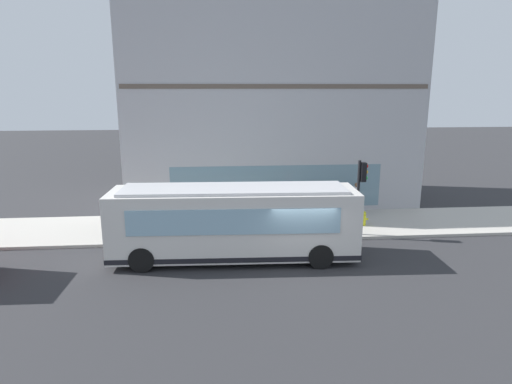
{
  "coord_description": "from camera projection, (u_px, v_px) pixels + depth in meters",
  "views": [
    {
      "loc": [
        -16.43,
        3.23,
        6.99
      ],
      "look_at": [
        3.47,
        1.5,
        2.21
      ],
      "focal_mm": 30.71,
      "sensor_mm": 36.0,
      "label": 1
    }
  ],
  "objects": [
    {
      "name": "pedestrian_by_light_pole",
      "position": [
        313.0,
        213.0,
        21.08
      ],
      "size": [
        0.32,
        0.32,
        1.65
      ],
      "color": "black",
      "rests_on": "sidewalk_curb"
    },
    {
      "name": "pedestrian_near_hydrant",
      "position": [
        356.0,
        196.0,
        23.96
      ],
      "size": [
        0.32,
        0.32,
        1.8
      ],
      "color": "#8C3F8C",
      "rests_on": "sidewalk_curb"
    },
    {
      "name": "traffic_light_near_corner",
      "position": [
        361.0,
        183.0,
        20.39
      ],
      "size": [
        0.32,
        0.49,
        3.58
      ],
      "color": "black",
      "rests_on": "sidewalk_curb"
    },
    {
      "name": "pedestrian_near_building_entrance",
      "position": [
        320.0,
        200.0,
        23.71
      ],
      "size": [
        0.32,
        0.32,
        1.55
      ],
      "color": "#3359A5",
      "rests_on": "sidewalk_curb"
    },
    {
      "name": "ground",
      "position": [
        300.0,
        264.0,
        17.81
      ],
      "size": [
        120.0,
        120.0,
        0.0
      ],
      "primitive_type": "plane",
      "color": "#2D2D30"
    },
    {
      "name": "city_bus_nearside",
      "position": [
        234.0,
        223.0,
        18.0
      ],
      "size": [
        2.91,
        10.13,
        3.07
      ],
      "color": "silver",
      "rests_on": "ground"
    },
    {
      "name": "newspaper_vending_box",
      "position": [
        286.0,
        222.0,
        21.33
      ],
      "size": [
        0.44,
        0.43,
        0.9
      ],
      "color": "#197233",
      "rests_on": "sidewalk_curb"
    },
    {
      "name": "sidewalk_curb",
      "position": [
        282.0,
        225.0,
        22.54
      ],
      "size": [
        4.59,
        40.0,
        0.15
      ],
      "primitive_type": "cube",
      "color": "#B2ADA3",
      "rests_on": "ground"
    },
    {
      "name": "pedestrian_walking_along_curb",
      "position": [
        346.0,
        201.0,
        23.44
      ],
      "size": [
        0.32,
        0.32,
        1.64
      ],
      "color": "#3359A5",
      "rests_on": "sidewalk_curb"
    },
    {
      "name": "fire_hydrant",
      "position": [
        364.0,
        218.0,
        22.24
      ],
      "size": [
        0.35,
        0.35,
        0.74
      ],
      "color": "gold",
      "rests_on": "sidewalk_curb"
    },
    {
      "name": "building_corner",
      "position": [
        270.0,
        97.0,
        26.79
      ],
      "size": [
        7.28,
        16.82,
        12.83
      ],
      "color": "#A8A8AD",
      "rests_on": "ground"
    }
  ]
}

